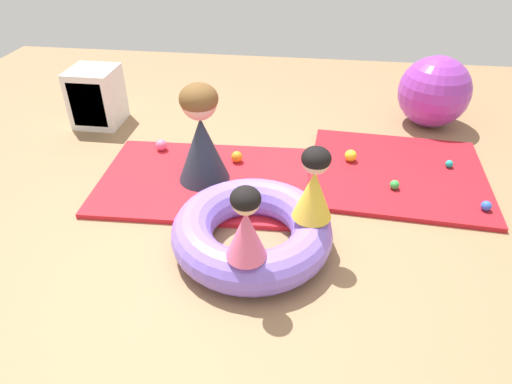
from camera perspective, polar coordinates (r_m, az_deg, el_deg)
The scene contains 15 objects.
ground_plane at distance 3.09m, azimuth -1.69°, elevation -6.33°, with size 8.00×8.00×0.00m, color #93704C.
gym_mat_front at distance 3.95m, azimuth 17.47°, elevation 2.35°, with size 1.43×1.29×0.04m, color #B21923.
gym_mat_far_left at distance 3.70m, azimuth -6.52°, elevation 1.51°, with size 1.69×1.15×0.04m, color red.
inflatable_cushion at distance 2.96m, azimuth -0.52°, elevation -5.00°, with size 1.06×1.06×0.27m, color #8466E0.
child_in_pink at distance 2.44m, azimuth -1.28°, elevation -4.16°, with size 0.29×0.29×0.46m.
child_in_yellow at distance 2.75m, azimuth 7.39°, elevation 0.95°, with size 0.31×0.31×0.49m.
adult_seated at distance 3.49m, azimuth -6.96°, elevation 7.17°, with size 0.57×0.57×0.80m.
play_ball_blue at distance 3.69m, azimuth 27.25°, elevation -1.58°, with size 0.08×0.08×0.08m, color blue.
play_ball_yellow at distance 3.96m, azimuth 11.96°, elevation 4.55°, with size 0.10×0.10×0.10m, color yellow.
play_ball_green at distance 3.68m, azimuth 17.22°, elevation 0.89°, with size 0.07×0.07×0.07m, color green.
play_ball_pink at distance 4.13m, azimuth -11.96°, elevation 5.87°, with size 0.10×0.10×0.10m, color pink.
play_ball_teal at distance 4.13m, azimuth 23.38°, elevation 3.30°, with size 0.06×0.06×0.06m, color teal.
play_ball_orange at distance 3.86m, azimuth -2.45°, elevation 4.50°, with size 0.10×0.10×0.10m, color orange.
exercise_ball_large at distance 4.82m, azimuth 21.72°, elevation 11.76°, with size 0.69×0.69×0.69m, color purple.
storage_cube at distance 4.80m, azimuth -19.74°, elevation 11.24°, with size 0.44×0.44×0.56m.
Camera 1 is at (0.40, -2.30, 2.02)m, focal length 31.44 mm.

